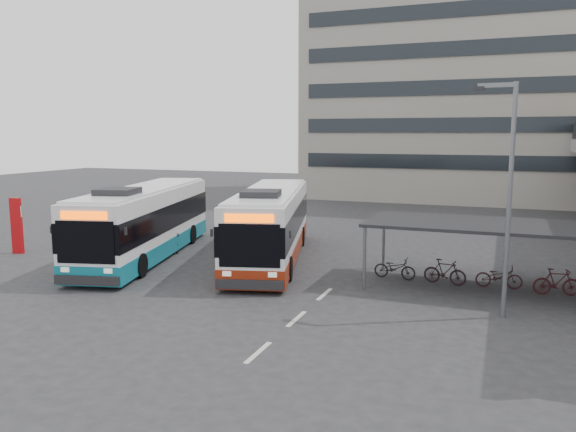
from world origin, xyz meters
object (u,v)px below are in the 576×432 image
(bus_teal, at_px, (145,222))
(pedestrian, at_px, (175,238))
(bus_main, at_px, (271,225))
(lamp_post, at_px, (507,186))

(bus_teal, height_order, pedestrian, bus_teal)
(bus_main, relative_size, bus_teal, 0.99)
(bus_teal, relative_size, lamp_post, 1.67)
(lamp_post, bearing_deg, pedestrian, 168.40)
(bus_teal, height_order, lamp_post, lamp_post)
(bus_teal, bearing_deg, bus_main, 1.15)
(bus_main, xyz_separation_m, bus_teal, (-5.84, -1.62, 0.01))
(pedestrian, relative_size, lamp_post, 0.21)
(pedestrian, bearing_deg, lamp_post, -110.81)
(bus_teal, bearing_deg, pedestrian, 30.87)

